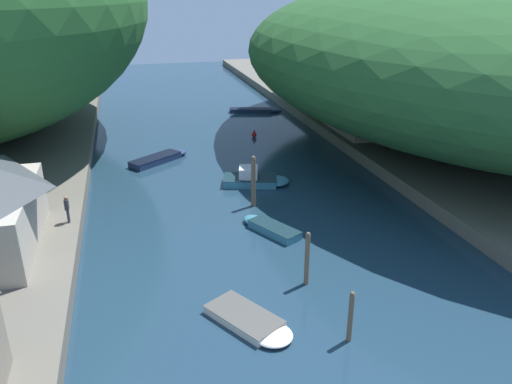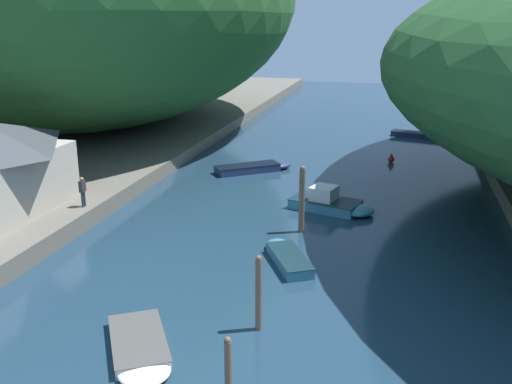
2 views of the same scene
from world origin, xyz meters
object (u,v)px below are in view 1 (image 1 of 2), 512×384
object	(u,v)px
person_on_quay	(67,207)
channel_buoy_near	(254,134)
right_bank_cottage	(372,103)
boat_moored_right	(268,227)
boat_yellow_tender	(256,179)
boat_near_quay	(252,322)
boat_small_dinghy	(257,110)
boat_navy_launch	(162,158)

from	to	relation	value
person_on_quay	channel_buoy_near	bearing A→B (deg)	-38.99
right_bank_cottage	boat_moored_right	bearing A→B (deg)	-132.40
right_bank_cottage	boat_yellow_tender	distance (m)	16.72
boat_moored_right	boat_yellow_tender	xyz separation A→B (m)	(1.28, 7.76, 0.18)
boat_yellow_tender	boat_near_quay	bearing A→B (deg)	0.50
channel_buoy_near	person_on_quay	distance (m)	24.41
boat_yellow_tender	channel_buoy_near	world-z (taller)	boat_yellow_tender
boat_moored_right	boat_near_quay	size ratio (longest dim) A/B	0.94
boat_small_dinghy	channel_buoy_near	xyz separation A→B (m)	(-3.06, -10.32, 0.07)
right_bank_cottage	boat_navy_launch	bearing A→B (deg)	-176.43
boat_near_quay	channel_buoy_near	xyz separation A→B (m)	(7.68, 29.34, 0.10)
boat_near_quay	boat_moored_right	bearing A→B (deg)	-141.49
boat_moored_right	boat_navy_launch	size ratio (longest dim) A/B	0.79
right_bank_cottage	boat_navy_launch	xyz separation A→B (m)	(-20.38, -1.27, -3.41)
boat_navy_launch	boat_yellow_tender	size ratio (longest dim) A/B	1.05
boat_small_dinghy	channel_buoy_near	bearing A→B (deg)	-1.86
person_on_quay	boat_near_quay	bearing A→B (deg)	-139.98
boat_small_dinghy	boat_yellow_tender	world-z (taller)	boat_yellow_tender
right_bank_cottage	boat_moored_right	world-z (taller)	right_bank_cottage
boat_near_quay	boat_yellow_tender	bearing A→B (deg)	-136.54
boat_near_quay	person_on_quay	distance (m)	14.14
boat_navy_launch	person_on_quay	size ratio (longest dim) A/B	3.33
right_bank_cottage	boat_near_quay	size ratio (longest dim) A/B	1.73
boat_small_dinghy	person_on_quay	bearing A→B (deg)	-19.38
right_bank_cottage	boat_yellow_tender	xyz separation A→B (m)	(-13.84, -8.79, -3.26)
right_bank_cottage	boat_moored_right	distance (m)	22.68
boat_near_quay	boat_yellow_tender	world-z (taller)	boat_yellow_tender
channel_buoy_near	person_on_quay	bearing A→B (deg)	-131.66
right_bank_cottage	channel_buoy_near	xyz separation A→B (m)	(-10.74, 3.85, -3.39)
right_bank_cottage	person_on_quay	xyz separation A→B (m)	(-26.93, -14.34, -1.72)
right_bank_cottage	channel_buoy_near	distance (m)	11.90
boat_navy_launch	boat_small_dinghy	xyz separation A→B (m)	(12.69, 15.44, -0.05)
boat_moored_right	right_bank_cottage	bearing A→B (deg)	19.48
boat_small_dinghy	person_on_quay	world-z (taller)	person_on_quay
boat_small_dinghy	channel_buoy_near	distance (m)	10.76
channel_buoy_near	person_on_quay	xyz separation A→B (m)	(-16.19, -18.19, 1.67)
boat_yellow_tender	person_on_quay	bearing A→B (deg)	-51.22
boat_small_dinghy	boat_navy_launch	bearing A→B (deg)	-24.78
boat_small_dinghy	boat_near_quay	distance (m)	41.09
boat_moored_right	boat_navy_launch	bearing A→B (deg)	80.87
boat_moored_right	channel_buoy_near	size ratio (longest dim) A/B	5.84
channel_buoy_near	person_on_quay	world-z (taller)	person_on_quay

